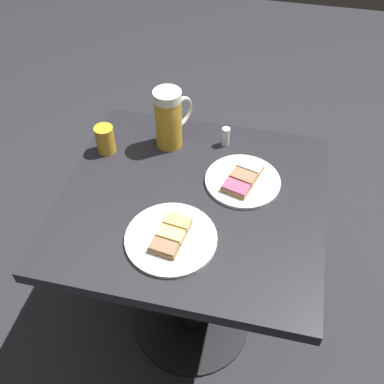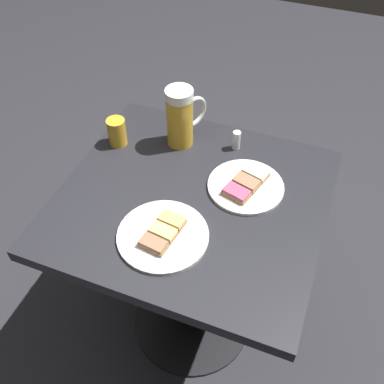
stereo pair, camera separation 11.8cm
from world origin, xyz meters
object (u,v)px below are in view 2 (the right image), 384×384
Objects in this scene: beer_glass_small at (117,132)px; salt_shaker at (236,140)px; plate_far at (246,185)px; beer_mug at (181,117)px; plate_near at (163,235)px.

salt_shaker is (-0.11, 0.34, -0.01)m from beer_glass_small.
beer_glass_small is at bearing -72.68° from salt_shaker.
plate_far is at bearing 84.05° from beer_glass_small.
beer_glass_small is at bearing -66.58° from beer_mug.
plate_near is 0.40m from beer_glass_small.
salt_shaker is at bearing 100.24° from beer_mug.
beer_glass_small is (-0.28, -0.27, 0.03)m from plate_near.
plate_near is at bearing -10.00° from salt_shaker.
plate_far is 0.42m from beer_glass_small.
beer_glass_small is (0.08, -0.18, -0.05)m from beer_mug.
plate_near is 0.38m from beer_mug.
plate_near is 0.28m from plate_far.
plate_near is 3.83× the size of salt_shaker.
plate_far is 0.28m from beer_mug.
plate_near is at bearing 14.88° from beer_mug.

